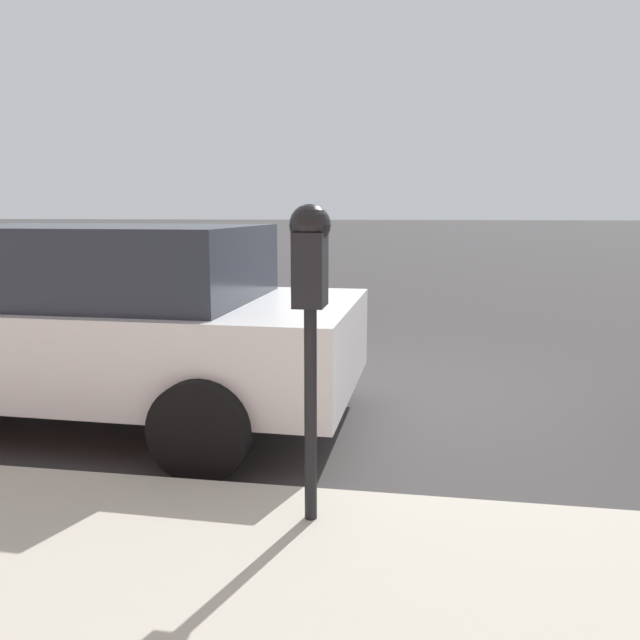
{
  "coord_description": "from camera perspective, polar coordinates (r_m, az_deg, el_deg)",
  "views": [
    {
      "loc": [
        -5.34,
        -0.11,
        1.64
      ],
      "look_at": [
        -2.05,
        0.43,
        1.06
      ],
      "focal_mm": 35.0,
      "sensor_mm": 36.0,
      "label": 1
    }
  ],
  "objects": [
    {
      "name": "ground_plane",
      "position": [
        5.59,
        7.78,
        -7.21
      ],
      "size": [
        220.0,
        220.0,
        0.0
      ],
      "primitive_type": "plane",
      "color": "#3D3A3A"
    },
    {
      "name": "car_white",
      "position": [
        5.21,
        -20.46,
        0.06
      ],
      "size": [
        2.17,
        4.32,
        1.53
      ],
      "rotation": [
        0.0,
        0.0,
        -0.02
      ],
      "color": "silver",
      "rests_on": "ground_plane"
    },
    {
      "name": "parking_meter",
      "position": [
        2.87,
        -0.9,
        3.41
      ],
      "size": [
        0.21,
        0.19,
        1.52
      ],
      "color": "black",
      "rests_on": "sidewalk"
    }
  ]
}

